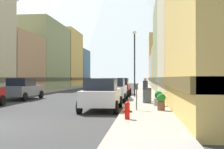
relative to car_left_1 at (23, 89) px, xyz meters
name	(u,v)px	position (x,y,z in m)	size (l,w,h in m)	color
sidewalk_left	(66,89)	(-2.45, 22.22, -0.82)	(2.50, 100.00, 0.15)	gray
sidewalk_right	(144,89)	(10.05, 22.22, -0.82)	(2.50, 100.00, 0.15)	gray
storefront_left_2	(0,64)	(-8.06, 11.81, 2.65)	(9.03, 9.28, 7.38)	tan
storefront_left_3	(42,57)	(-6.86, 23.31, 4.37)	(6.62, 13.47, 10.89)	#8C9966
storefront_left_4	(61,60)	(-7.32, 36.06, 4.73)	(7.55, 10.91, 11.61)	#D8B259
storefront_left_5	(68,68)	(-8.58, 46.42, 3.28)	(10.07, 8.69, 8.67)	slate
storefront_right_1	(206,34)	(15.02, 1.34, 4.51)	(7.73, 9.28, 11.17)	beige
storefront_right_2	(183,50)	(14.69, 12.11, 4.25)	(7.08, 12.16, 10.65)	#8C9966
storefront_right_3	(172,69)	(14.44, 23.18, 2.31)	(6.58, 8.79, 6.68)	tan
storefront_right_4	(169,72)	(14.95, 34.61, 2.07)	(7.59, 13.84, 6.18)	#99A5B2
storefront_right_5	(165,61)	(15.05, 45.84, 4.90)	(7.79, 8.58, 11.96)	#D8B259
car_left_1	(23,89)	(0.00, 0.00, 0.00)	(2.16, 4.45, 1.78)	slate
car_right_0	(102,94)	(7.60, -7.00, 0.00)	(2.11, 4.42, 1.78)	silver
car_right_1	(114,89)	(7.60, -0.28, 0.00)	(2.08, 4.41, 1.78)	silver
car_right_2	(120,87)	(7.60, 6.18, 0.00)	(2.08, 4.41, 1.78)	#9E1111
car_driving_0	(122,82)	(5.40, 37.83, 0.00)	(2.06, 4.40, 1.78)	slate
car_driving_1	(122,82)	(5.40, 38.93, 0.00)	(2.06, 4.40, 1.78)	silver
fire_hydrant_near	(127,110)	(9.25, -11.24, -0.37)	(0.40, 0.22, 0.70)	red
parking_meter_near	(137,93)	(9.55, -7.93, 0.11)	(0.14, 0.10, 1.33)	#595960
trash_bin_right	(147,95)	(10.15, -3.70, -0.26)	(0.59, 0.59, 0.98)	#4C5156
potted_plant_0	(161,101)	(10.80, -7.95, -0.28)	(0.46, 0.46, 0.86)	brown
potted_plant_1	(159,99)	(10.80, -5.55, -0.34)	(0.55, 0.55, 0.87)	gray
pedestrian_0	(9,87)	(-2.45, 2.68, 0.01)	(0.36, 0.36, 1.65)	brown
pedestrian_1	(145,90)	(10.05, -1.99, 0.03)	(0.36, 0.36, 1.68)	#333338
streetlamp_right	(135,53)	(9.15, 2.68, 3.09)	(0.36, 0.36, 5.86)	black
mountain_backdrop	(120,12)	(-11.28, 247.22, 63.58)	(355.85, 355.85, 128.96)	silver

